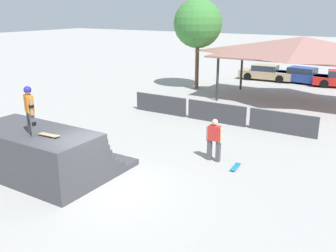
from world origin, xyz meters
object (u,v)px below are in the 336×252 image
Objects in this scene: skateboard_on_deck at (50,135)px; skateboard_on_ground at (236,167)px; parked_car_blue at (303,76)px; tree_beside_pavilion at (198,24)px; parked_car_tan at (266,73)px; skater_on_deck at (29,107)px; bystander_walking at (214,138)px.

skateboard_on_deck is 6.82m from skateboard_on_ground.
skateboard_on_deck is 23.66m from parked_car_blue.
tree_beside_pavilion is (-3.48, 17.02, 2.93)m from skateboard_on_deck.
parked_car_blue is (6.29, 6.44, -4.14)m from tree_beside_pavilion.
skateboard_on_ground is 15.57m from tree_beside_pavilion.
parked_car_tan is at bearing 86.42° from skateboard_on_deck.
skater_on_deck is 0.35× the size of parked_car_blue.
skateboard_on_deck reaches higher than parked_car_tan.
tree_beside_pavilion reaches higher than bystander_walking.
skateboard_on_deck reaches higher than parked_car_blue.
bystander_walking is at bearing -79.48° from parked_car_blue.
parked_car_blue is at bearing 45.65° from tree_beside_pavilion.
tree_beside_pavilion is 1.39× the size of parked_car_blue.
bystander_walking is 0.26× the size of tree_beside_pavilion.
skateboard_on_deck is 0.47× the size of bystander_walking.
bystander_walking reaches higher than skateboard_on_ground.
parked_car_tan and parked_car_blue have the same top height.
skateboard_on_deck is 0.17× the size of parked_car_blue.
skateboard_on_ground is at bearing -76.39° from parked_car_blue.
skater_on_deck reaches higher than skateboard_on_deck.
bystander_walking reaches higher than parked_car_tan.
bystander_walking is 18.62m from parked_car_blue.
tree_beside_pavilion is (-7.14, 12.16, 3.79)m from bystander_walking.
tree_beside_pavilion is at bearing 123.87° from skater_on_deck.
bystander_walking is 0.39× the size of parked_car_tan.
skater_on_deck is at bearing -90.41° from parked_car_blue.
parked_car_tan is at bearing 9.89° from skateboard_on_ground.
skater_on_deck is 2.12× the size of skateboard_on_ground.
parked_car_tan is (3.31, 6.25, -4.14)m from tree_beside_pavilion.
tree_beside_pavilion is 8.19m from parked_car_tan.
skateboard_on_ground is 18.94m from parked_car_blue.
tree_beside_pavilion is at bearing -59.84° from bystander_walking.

